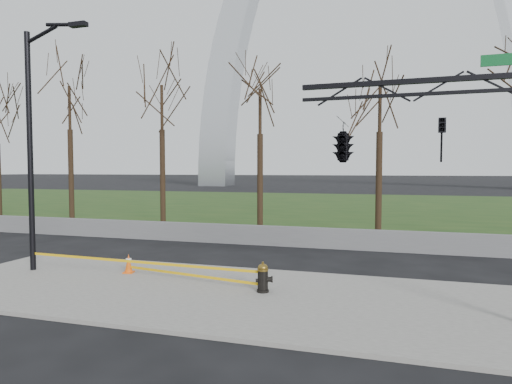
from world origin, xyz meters
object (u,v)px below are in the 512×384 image
(traffic_cone, at_px, (129,263))
(street_light, at_px, (35,133))
(fire_hydrant, at_px, (263,278))
(traffic_signal_mast, at_px, (376,141))

(traffic_cone, bearing_deg, street_light, -170.43)
(fire_hydrant, bearing_deg, street_light, 160.34)
(traffic_signal_mast, bearing_deg, street_light, 175.75)
(traffic_cone, xyz_separation_m, street_light, (-3.12, -0.53, 4.29))
(street_light, bearing_deg, traffic_signal_mast, -5.93)
(traffic_cone, height_order, traffic_signal_mast, traffic_signal_mast)
(traffic_signal_mast, bearing_deg, fire_hydrant, 167.81)
(fire_hydrant, distance_m, traffic_signal_mast, 4.76)
(fire_hydrant, relative_size, traffic_cone, 1.37)
(street_light, bearing_deg, traffic_cone, 9.26)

